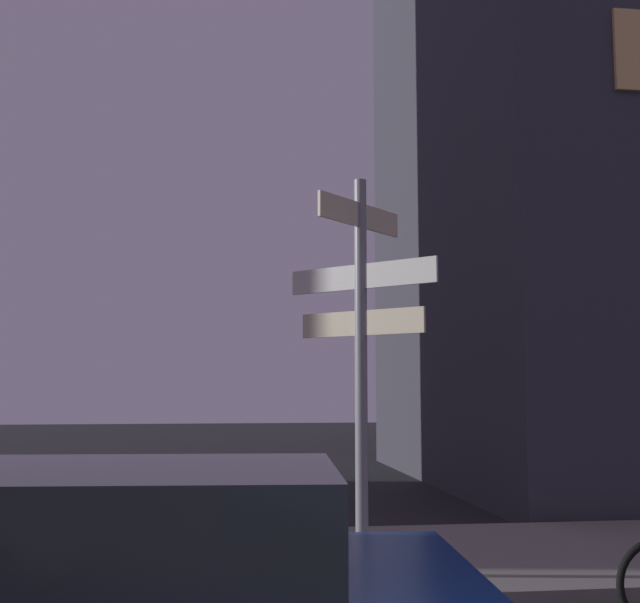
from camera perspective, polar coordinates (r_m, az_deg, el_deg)
name	(u,v)px	position (r m, az deg, el deg)	size (l,w,h in m)	color
sidewalk_kerb	(279,564)	(8.58, -2.99, -18.31)	(40.00, 3.30, 0.14)	gray
signpost	(361,335)	(7.62, 2.95, -2.44)	(1.21, 1.21, 3.75)	gray
car_side_parked	(103,598)	(4.58, -15.31, -19.83)	(4.22, 2.26, 1.45)	navy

